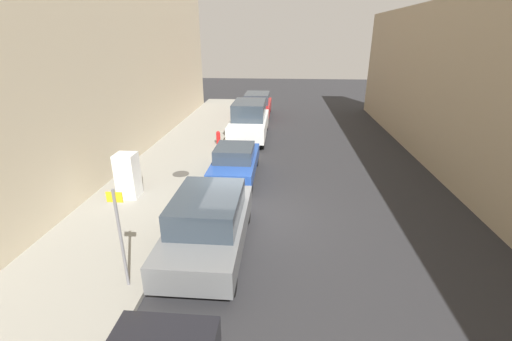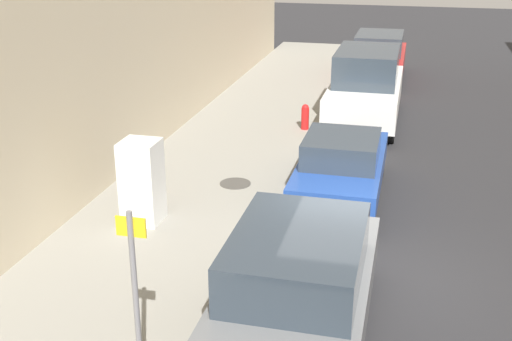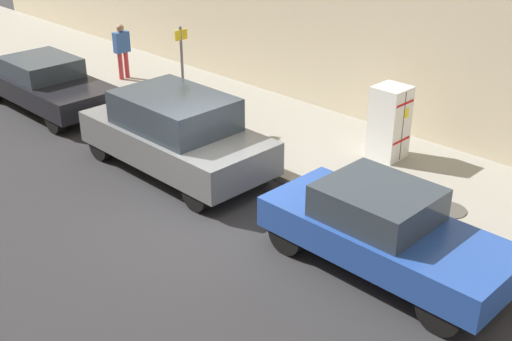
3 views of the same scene
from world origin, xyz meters
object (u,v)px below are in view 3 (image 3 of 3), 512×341
object	(u,v)px
discarded_refrigerator	(389,122)
parked_hatchback_blue	(383,229)
street_sign_post	(183,71)
parked_sedan_dark	(46,83)
parked_suv_gray	(176,133)
pedestrian_walking_far	(122,48)

from	to	relation	value
discarded_refrigerator	parked_hatchback_blue	bearing A→B (deg)	33.31
parked_hatchback_blue	discarded_refrigerator	bearing A→B (deg)	-146.69
discarded_refrigerator	street_sign_post	distance (m)	5.12
street_sign_post	discarded_refrigerator	bearing A→B (deg)	112.88
parked_hatchback_blue	parked_sedan_dark	bearing A→B (deg)	-90.00
street_sign_post	parked_sedan_dark	distance (m)	4.29
parked_suv_gray	street_sign_post	bearing A→B (deg)	-133.53
street_sign_post	pedestrian_walking_far	world-z (taller)	street_sign_post
pedestrian_walking_far	parked_sedan_dark	xyz separation A→B (m)	(2.78, 0.44, -0.37)
parked_hatchback_blue	pedestrian_walking_far	bearing A→B (deg)	-103.72
parked_sedan_dark	parked_suv_gray	xyz separation A→B (m)	(-0.00, 5.59, 0.17)
parked_hatchback_blue	parked_suv_gray	bearing A→B (deg)	-90.00
parked_sedan_dark	parked_hatchback_blue	bearing A→B (deg)	90.00
street_sign_post	parked_suv_gray	bearing A→B (deg)	46.47
street_sign_post	parked_sedan_dark	world-z (taller)	street_sign_post
discarded_refrigerator	parked_sedan_dark	distance (m)	9.31
discarded_refrigerator	street_sign_post	size ratio (longest dim) A/B	0.66
discarded_refrigerator	pedestrian_walking_far	size ratio (longest dim) A/B	0.99
pedestrian_walking_far	parked_hatchback_blue	world-z (taller)	pedestrian_walking_far
parked_sedan_dark	parked_hatchback_blue	world-z (taller)	parked_hatchback_blue
discarded_refrigerator	parked_sedan_dark	bearing A→B (deg)	-67.28
pedestrian_walking_far	parked_suv_gray	world-z (taller)	pedestrian_walking_far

